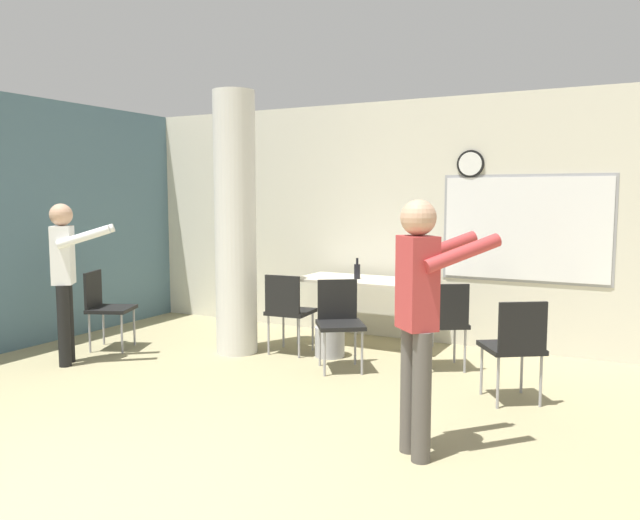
# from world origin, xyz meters

# --- Properties ---
(wall_left_accent) EXTENTS (0.12, 7.00, 2.80)m
(wall_left_accent) POSITION_xyz_m (-3.50, 2.50, 1.40)
(wall_left_accent) COLOR slate
(wall_left_accent) RESTS_ON ground_plane
(wall_back) EXTENTS (8.00, 0.15, 2.80)m
(wall_back) POSITION_xyz_m (0.03, 5.06, 1.40)
(wall_back) COLOR beige
(wall_back) RESTS_ON ground_plane
(support_pillar) EXTENTS (0.44, 0.44, 2.80)m
(support_pillar) POSITION_xyz_m (-1.24, 3.56, 1.40)
(support_pillar) COLOR silver
(support_pillar) RESTS_ON ground_plane
(folding_table) EXTENTS (1.52, 0.72, 0.76)m
(folding_table) POSITION_xyz_m (-0.13, 4.49, 0.71)
(folding_table) COLOR beige
(folding_table) RESTS_ON ground_plane
(bottle_on_table) EXTENTS (0.07, 0.07, 0.24)m
(bottle_on_table) POSITION_xyz_m (-0.22, 4.47, 0.85)
(bottle_on_table) COLOR black
(bottle_on_table) RESTS_ON folding_table
(waste_bin) EXTENTS (0.32, 0.32, 0.32)m
(waste_bin) POSITION_xyz_m (-0.26, 3.87, 0.16)
(waste_bin) COLOR #B2B2B7
(waste_bin) RESTS_ON ground_plane
(chair_table_right) EXTENTS (0.60, 0.60, 0.87)m
(chair_table_right) POSITION_xyz_m (0.96, 3.92, 0.51)
(chair_table_right) COLOR black
(chair_table_right) RESTS_ON ground_plane
(chair_by_left_wall) EXTENTS (0.58, 0.58, 0.87)m
(chair_by_left_wall) POSITION_xyz_m (-2.61, 3.00, 0.51)
(chair_by_left_wall) COLOR black
(chair_by_left_wall) RESTS_ON ground_plane
(chair_table_front) EXTENTS (0.61, 0.61, 0.87)m
(chair_table_front) POSITION_xyz_m (0.03, 3.50, 0.51)
(chair_table_front) COLOR black
(chair_table_front) RESTS_ON ground_plane
(chair_table_left) EXTENTS (0.48, 0.48, 0.87)m
(chair_table_left) POSITION_xyz_m (-0.70, 3.74, 0.51)
(chair_table_left) COLOR black
(chair_table_left) RESTS_ON ground_plane
(chair_mid_room) EXTENTS (0.61, 0.61, 0.87)m
(chair_mid_room) POSITION_xyz_m (1.76, 3.23, 0.51)
(chair_mid_room) COLOR black
(chair_mid_room) RESTS_ON ground_plane
(person_playing_side) EXTENTS (0.64, 0.66, 1.68)m
(person_playing_side) POSITION_xyz_m (1.40, 1.88, 0.99)
(person_playing_side) COLOR #514C47
(person_playing_side) RESTS_ON ground_plane
(person_watching_back) EXTENTS (0.64, 0.59, 1.63)m
(person_watching_back) POSITION_xyz_m (-2.46, 2.37, 0.96)
(person_watching_back) COLOR black
(person_watching_back) RESTS_ON ground_plane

